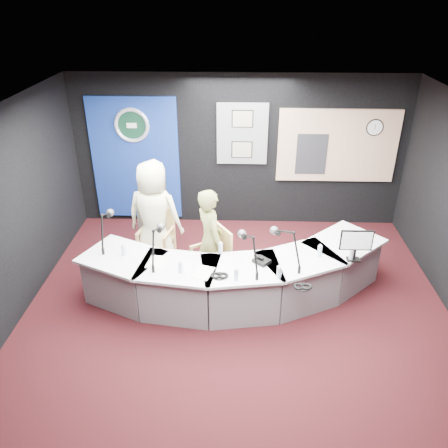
{
  "coord_description": "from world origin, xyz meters",
  "views": [
    {
      "loc": [
        -0.01,
        -4.79,
        4.11
      ],
      "look_at": [
        -0.2,
        0.8,
        1.1
      ],
      "focal_mm": 36.0,
      "sensor_mm": 36.0,
      "label": 1
    }
  ],
  "objects_px": {
    "broadcast_desk": "(234,277)",
    "armchair_right": "(210,257)",
    "person_woman": "(210,241)",
    "person_man": "(154,216)",
    "armchair_left": "(156,239)"
  },
  "relations": [
    {
      "from": "broadcast_desk",
      "to": "armchair_right",
      "type": "height_order",
      "value": "armchair_right"
    },
    {
      "from": "armchair_right",
      "to": "person_woman",
      "type": "distance_m",
      "value": 0.29
    },
    {
      "from": "broadcast_desk",
      "to": "person_man",
      "type": "relative_size",
      "value": 2.5
    },
    {
      "from": "person_man",
      "to": "person_woman",
      "type": "xyz_separation_m",
      "value": [
        0.91,
        -0.57,
        -0.09
      ]
    },
    {
      "from": "armchair_left",
      "to": "person_woman",
      "type": "relative_size",
      "value": 0.58
    },
    {
      "from": "broadcast_desk",
      "to": "armchair_right",
      "type": "relative_size",
      "value": 4.33
    },
    {
      "from": "armchair_right",
      "to": "person_man",
      "type": "bearing_deg",
      "value": -154.07
    },
    {
      "from": "person_man",
      "to": "person_woman",
      "type": "height_order",
      "value": "person_man"
    },
    {
      "from": "person_man",
      "to": "person_woman",
      "type": "relative_size",
      "value": 1.12
    },
    {
      "from": "armchair_right",
      "to": "armchair_left",
      "type": "bearing_deg",
      "value": -154.07
    },
    {
      "from": "broadcast_desk",
      "to": "armchair_right",
      "type": "xyz_separation_m",
      "value": [
        -0.35,
        0.28,
        0.14
      ]
    },
    {
      "from": "armchair_right",
      "to": "person_woman",
      "type": "height_order",
      "value": "person_woman"
    },
    {
      "from": "armchair_left",
      "to": "person_man",
      "type": "xyz_separation_m",
      "value": [
        0.0,
        0.0,
        0.43
      ]
    },
    {
      "from": "armchair_right",
      "to": "person_man",
      "type": "height_order",
      "value": "person_man"
    },
    {
      "from": "armchair_right",
      "to": "person_man",
      "type": "distance_m",
      "value": 1.14
    }
  ]
}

